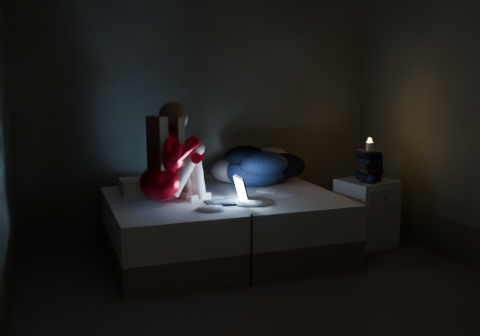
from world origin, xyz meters
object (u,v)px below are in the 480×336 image
woman (160,154)px  nightstand (366,213)px  laptop (225,190)px  phone (364,182)px  bed (224,226)px  candle (370,146)px

woman → nightstand: (1.93, -0.05, -0.65)m
woman → laptop: (0.51, -0.15, -0.30)m
woman → nightstand: bearing=-20.4°
woman → nightstand: 2.04m
phone → bed: bearing=155.0°
woman → bed: bearing=-6.2°
bed → candle: candle is taller
phone → nightstand: bearing=33.3°
laptop → nightstand: (1.42, 0.10, -0.34)m
bed → nightstand: size_ratio=3.15×
bed → laptop: (-0.07, -0.28, 0.39)m
bed → nightstand: nightstand is taller
nightstand → phone: 0.35m
candle → phone: bearing=-135.4°
candle → nightstand: bearing=-145.3°
bed → laptop: laptop is taller
nightstand → candle: bearing=21.4°
bed → nightstand: bearing=-7.6°
woman → phone: size_ratio=5.99×
woman → candle: bearing=-20.1°
bed → nightstand: 1.36m
candle → phone: (-0.11, -0.11, -0.31)m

